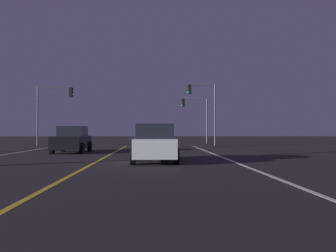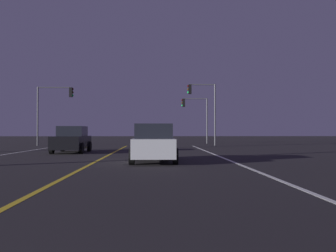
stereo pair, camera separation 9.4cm
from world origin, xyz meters
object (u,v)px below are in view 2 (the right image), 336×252
(car_oncoming, at_px, (72,140))
(traffic_light_far_right, at_px, (194,110))
(traffic_light_near_left, at_px, (55,102))
(car_lead_same_lane, at_px, (154,144))
(traffic_light_near_right, at_px, (202,100))

(car_oncoming, relative_size, traffic_light_far_right, 0.86)
(car_oncoming, xyz_separation_m, traffic_light_near_left, (-4.09, 11.15, 3.31))
(traffic_light_far_right, bearing_deg, car_oncoming, 59.78)
(car_oncoming, relative_size, traffic_light_near_left, 0.77)
(car_oncoming, distance_m, traffic_light_far_right, 19.48)
(car_oncoming, distance_m, traffic_light_near_left, 12.32)
(car_oncoming, bearing_deg, car_lead_same_lane, 35.17)
(car_oncoming, xyz_separation_m, car_lead_same_lane, (5.33, -7.56, 0.00))
(traffic_light_near_right, bearing_deg, traffic_light_near_left, 0.00)
(car_oncoming, relative_size, car_lead_same_lane, 1.00)
(traffic_light_near_right, bearing_deg, traffic_light_far_right, -88.10)
(car_oncoming, bearing_deg, traffic_light_far_right, 149.78)
(traffic_light_near_left, bearing_deg, traffic_light_near_right, 0.00)
(car_lead_same_lane, bearing_deg, car_oncoming, 35.17)
(car_oncoming, bearing_deg, traffic_light_near_left, -159.87)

